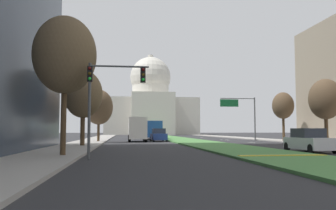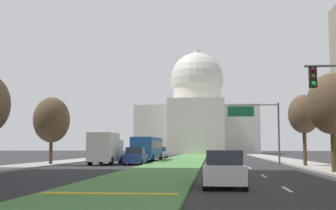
# 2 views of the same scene
# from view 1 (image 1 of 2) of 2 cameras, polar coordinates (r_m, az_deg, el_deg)

# --- Properties ---
(ground_plane) EXTENTS (260.00, 260.00, 0.00)m
(ground_plane) POSITION_cam_1_polar(r_m,az_deg,el_deg) (63.16, 0.80, -5.54)
(ground_plane) COLOR #2B2B2D
(grass_median) EXTENTS (5.57, 100.05, 0.14)m
(grass_median) POSITION_cam_1_polar(r_m,az_deg,el_deg) (57.66, 1.56, -5.61)
(grass_median) COLOR #4C8442
(grass_median) RESTS_ON ground_plane
(median_curb_nose) EXTENTS (5.01, 0.50, 0.04)m
(median_curb_nose) POSITION_cam_1_polar(r_m,az_deg,el_deg) (20.42, 18.33, -7.86)
(median_curb_nose) COLOR gold
(median_curb_nose) RESTS_ON grass_median
(lane_dashes_right) EXTENTS (0.16, 49.93, 0.01)m
(lane_dashes_right) POSITION_cam_1_polar(r_m,az_deg,el_deg) (47.94, 12.01, -5.90)
(lane_dashes_right) COLOR silver
(lane_dashes_right) RESTS_ON ground_plane
(sidewalk_left) EXTENTS (4.00, 100.05, 0.15)m
(sidewalk_left) POSITION_cam_1_polar(r_m,az_deg,el_deg) (51.63, -12.09, -5.69)
(sidewalk_left) COLOR #9E9991
(sidewalk_left) RESTS_ON ground_plane
(sidewalk_right) EXTENTS (4.00, 100.05, 0.15)m
(sidewalk_right) POSITION_cam_1_polar(r_m,az_deg,el_deg) (55.88, 15.94, -5.49)
(sidewalk_right) COLOR #9E9991
(sidewalk_right) RESTS_ON ground_plane
(capitol_building) EXTENTS (30.57, 22.92, 27.45)m
(capitol_building) POSITION_cam_1_polar(r_m,az_deg,el_deg) (118.01, -2.89, -0.02)
(capitol_building) COLOR beige
(capitol_building) RESTS_ON ground_plane
(traffic_light_near_left) EXTENTS (3.34, 0.35, 5.20)m
(traffic_light_near_left) POSITION_cam_1_polar(r_m,az_deg,el_deg) (19.14, -10.26, 2.63)
(traffic_light_near_left) COLOR #515456
(traffic_light_near_left) RESTS_ON ground_plane
(overhead_guide_sign) EXTENTS (5.47, 0.20, 6.50)m
(overhead_guide_sign) POSITION_cam_1_polar(r_m,az_deg,el_deg) (53.30, 12.05, -0.72)
(overhead_guide_sign) COLOR #515456
(overhead_guide_sign) RESTS_ON ground_plane
(street_tree_left_near) EXTENTS (3.63, 3.63, 8.18)m
(street_tree_left_near) POSITION_cam_1_polar(r_m,az_deg,el_deg) (21.15, -16.61, 7.84)
(street_tree_left_near) COLOR #4C3823
(street_tree_left_near) RESTS_ON ground_plane
(street_tree_left_mid) EXTENTS (3.57, 3.57, 7.13)m
(street_tree_left_mid) POSITION_cam_1_polar(r_m,az_deg,el_deg) (33.15, -13.79, 1.72)
(street_tree_left_mid) COLOR #4C3823
(street_tree_left_mid) RESTS_ON ground_plane
(street_tree_right_mid) EXTENTS (3.37, 3.37, 6.87)m
(street_tree_right_mid) POSITION_cam_1_polar(r_m,az_deg,el_deg) (39.42, 24.47, 0.86)
(street_tree_right_mid) COLOR #4C3823
(street_tree_right_mid) RESTS_ON ground_plane
(street_tree_left_far) EXTENTS (3.57, 3.57, 6.70)m
(street_tree_left_far) POSITION_cam_1_polar(r_m,az_deg,el_deg) (44.79, -11.32, -0.35)
(street_tree_left_far) COLOR #4C3823
(street_tree_left_far) RESTS_ON ground_plane
(street_tree_right_far) EXTENTS (2.81, 2.81, 6.54)m
(street_tree_right_far) POSITION_cam_1_polar(r_m,az_deg,el_deg) (48.20, 18.40, -0.13)
(street_tree_right_far) COLOR #4C3823
(street_tree_right_far) RESTS_ON ground_plane
(sedan_lead_stopped) EXTENTS (1.95, 4.42, 1.68)m
(sedan_lead_stopped) POSITION_cam_1_polar(r_m,az_deg,el_deg) (26.64, 22.19, -5.49)
(sedan_lead_stopped) COLOR silver
(sedan_lead_stopped) RESTS_ON ground_plane
(sedan_midblock) EXTENTS (2.05, 4.63, 1.77)m
(sedan_midblock) POSITION_cam_1_polar(r_m,az_deg,el_deg) (47.72, -1.58, -5.01)
(sedan_midblock) COLOR navy
(sedan_midblock) RESTS_ON ground_plane
(sedan_distant) EXTENTS (1.87, 4.56, 1.73)m
(sedan_distant) POSITION_cam_1_polar(r_m,az_deg,el_deg) (60.65, -5.19, -4.82)
(sedan_distant) COLOR brown
(sedan_distant) RESTS_ON ground_plane
(sedan_far_horizon) EXTENTS (1.84, 4.31, 1.77)m
(sedan_far_horizon) POSITION_cam_1_polar(r_m,az_deg,el_deg) (74.96, -3.97, -4.68)
(sedan_far_horizon) COLOR #BCBCC1
(sedan_far_horizon) RESTS_ON ground_plane
(box_truck_delivery) EXTENTS (2.40, 6.40, 3.20)m
(box_truck_delivery) POSITION_cam_1_polar(r_m,az_deg,el_deg) (46.59, -5.06, -3.97)
(box_truck_delivery) COLOR silver
(box_truck_delivery) RESTS_ON ground_plane
(city_bus) EXTENTS (2.62, 11.00, 2.95)m
(city_bus) POSITION_cam_1_polar(r_m,az_deg,el_deg) (57.49, -2.72, -3.91)
(city_bus) COLOR #1E4C8C
(city_bus) RESTS_ON ground_plane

